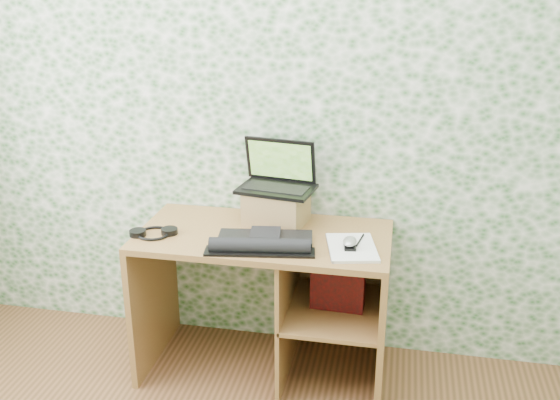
% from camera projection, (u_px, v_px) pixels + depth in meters
% --- Properties ---
extents(wall_back, '(3.50, 0.00, 3.50)m').
position_uv_depth(wall_back, '(276.00, 106.00, 3.05)').
color(wall_back, white).
rests_on(wall_back, ground).
extents(desk, '(1.20, 0.60, 0.75)m').
position_uv_depth(desk, '(281.00, 283.00, 3.07)').
color(desk, brown).
rests_on(desk, floor).
extents(riser, '(0.32, 0.28, 0.17)m').
position_uv_depth(riser, '(276.00, 207.00, 3.06)').
color(riser, brown).
rests_on(riser, desk).
extents(laptop, '(0.39, 0.30, 0.24)m').
position_uv_depth(laptop, '(278.00, 177.00, 3.05)').
color(laptop, black).
rests_on(laptop, riser).
extents(keyboard, '(0.50, 0.31, 0.07)m').
position_uv_depth(keyboard, '(263.00, 242.00, 2.81)').
color(keyboard, black).
rests_on(keyboard, desk).
extents(headphones, '(0.22, 0.21, 0.03)m').
position_uv_depth(headphones, '(154.00, 233.00, 2.95)').
color(headphones, black).
rests_on(headphones, desk).
extents(notepad, '(0.27, 0.34, 0.01)m').
position_uv_depth(notepad, '(352.00, 248.00, 2.80)').
color(notepad, silver).
rests_on(notepad, desk).
extents(mouse, '(0.08, 0.11, 0.03)m').
position_uv_depth(mouse, '(350.00, 244.00, 2.78)').
color(mouse, '#B0B0B2').
rests_on(mouse, notepad).
extents(pen, '(0.03, 0.14, 0.01)m').
position_uv_depth(pen, '(360.00, 240.00, 2.85)').
color(pen, black).
rests_on(pen, notepad).
extents(red_box, '(0.26, 0.09, 0.31)m').
position_uv_depth(red_box, '(338.00, 279.00, 2.97)').
color(red_box, maroon).
rests_on(red_box, desk).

